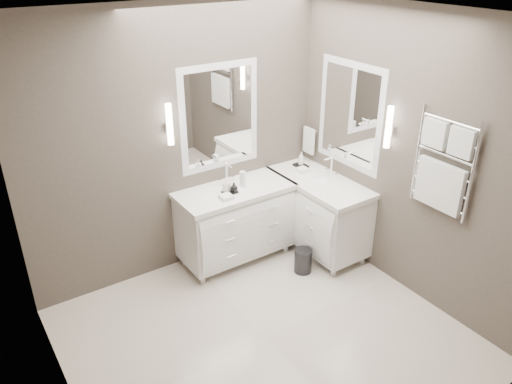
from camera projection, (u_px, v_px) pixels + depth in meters
floor at (266, 338)px, 4.41m from camera, size 3.20×3.00×0.01m
ceiling at (270, 17)px, 3.20m from camera, size 3.20×3.00×0.01m
wall_back at (180, 144)px, 4.93m from camera, size 3.20×0.01×2.70m
wall_front at (427, 311)px, 2.69m from camera, size 3.20×0.01×2.70m
wall_left at (50, 272)px, 3.01m from camera, size 0.01×3.00×2.70m
wall_right at (409, 158)px, 4.61m from camera, size 0.01×3.00×2.70m
vanity_back at (235, 219)px, 5.33m from camera, size 1.24×0.59×0.97m
vanity_right at (318, 209)px, 5.52m from camera, size 0.59×1.24×0.97m
mirror_back at (220, 117)px, 5.05m from camera, size 0.90×0.02×1.10m
mirror_right at (350, 115)px, 5.11m from camera, size 0.02×0.90×1.10m
sconce_back at (170, 125)px, 4.69m from camera, size 0.06×0.06×0.40m
sconce_right at (389, 128)px, 4.62m from camera, size 0.06×0.06×0.40m
towel_bar_corner at (309, 140)px, 5.69m from camera, size 0.03×0.22×0.30m
towel_ladder at (442, 170)px, 4.27m from camera, size 0.06×0.58×0.90m
waste_bin at (303, 261)px, 5.25m from camera, size 0.21×0.21×0.26m
amenity_tray_back at (230, 192)px, 5.07m from camera, size 0.15×0.12×0.02m
amenity_tray_right at (301, 166)px, 5.67m from camera, size 0.12×0.16×0.02m
water_bottle at (243, 180)px, 5.16m from camera, size 0.07×0.07×0.18m
soap_bottle_a at (226, 185)px, 5.04m from camera, size 0.08×0.08×0.13m
soap_bottle_b at (234, 187)px, 5.04m from camera, size 0.09×0.09×0.10m
soap_bottle_c at (301, 159)px, 5.63m from camera, size 0.07×0.07×0.15m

